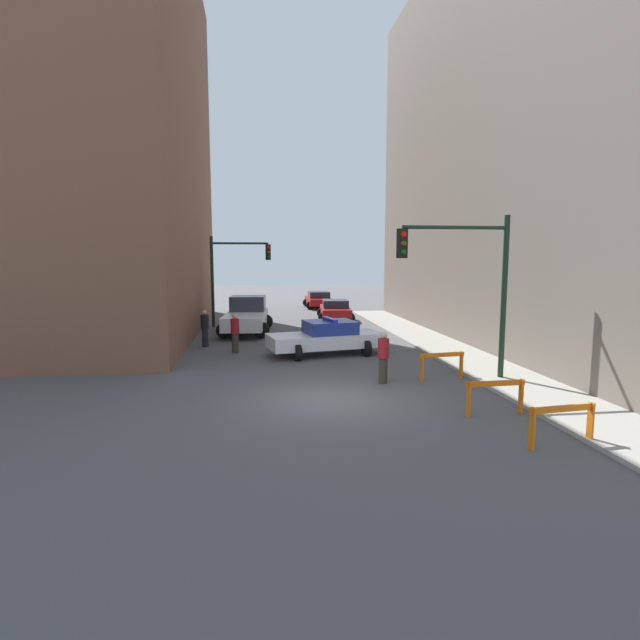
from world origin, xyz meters
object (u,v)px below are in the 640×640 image
at_px(barrier_front, 562,418).
at_px(parked_car_near, 335,309).
at_px(pedestrian_corner, 205,328).
at_px(barrier_back, 442,361).
at_px(police_car, 327,337).
at_px(traffic_light_far, 232,268).
at_px(barrier_mid, 495,392).
at_px(traffic_light_near, 470,272).
at_px(pedestrian_crossing, 235,332).
at_px(white_truck, 247,316).
at_px(parked_car_mid, 319,299).
at_px(pedestrian_sidewalk, 383,357).

bearing_deg(barrier_front, parked_car_near, 93.25).
bearing_deg(pedestrian_corner, barrier_back, -82.36).
bearing_deg(police_car, barrier_back, -157.88).
height_order(traffic_light_far, parked_car_near, traffic_light_far).
relative_size(barrier_mid, barrier_back, 1.01).
relative_size(traffic_light_near, pedestrian_crossing, 3.13).
distance_m(police_car, parked_car_near, 11.60).
bearing_deg(barrier_mid, pedestrian_corner, 126.77).
height_order(police_car, parked_car_near, police_car).
xyz_separation_m(police_car, white_truck, (-3.36, 6.62, 0.18)).
distance_m(barrier_front, barrier_back, 5.95).
relative_size(white_truck, parked_car_mid, 1.29).
bearing_deg(parked_car_near, police_car, -95.58).
xyz_separation_m(parked_car_mid, pedestrian_corner, (-7.32, -16.72, 0.19)).
bearing_deg(barrier_front, pedestrian_sidewalk, 112.44).
xyz_separation_m(parked_car_mid, pedestrian_crossing, (-5.92, -18.33, 0.19)).
height_order(parked_car_mid, pedestrian_corner, pedestrian_corner).
distance_m(white_truck, barrier_back, 13.09).
bearing_deg(traffic_light_far, white_truck, -70.58).
relative_size(traffic_light_near, barrier_mid, 3.25).
relative_size(white_truck, pedestrian_sidewalk, 3.34).
bearing_deg(pedestrian_crossing, traffic_light_near, 149.09).
height_order(traffic_light_near, pedestrian_corner, traffic_light_near).
height_order(traffic_light_near, barrier_front, traffic_light_near).
relative_size(parked_car_near, parked_car_mid, 1.03).
xyz_separation_m(traffic_light_near, traffic_light_far, (-8.03, 14.12, -0.13)).
height_order(barrier_front, barrier_back, same).
bearing_deg(barrier_mid, pedestrian_sidewalk, 119.17).
xyz_separation_m(traffic_light_near, pedestrian_corner, (-8.99, 7.63, -2.67)).
bearing_deg(barrier_front, traffic_light_far, 111.28).
xyz_separation_m(traffic_light_far, parked_car_near, (6.42, 2.36, -2.72)).
bearing_deg(white_truck, police_car, -58.16).
relative_size(police_car, parked_car_near, 1.12).
bearing_deg(parked_car_near, traffic_light_near, -78.99).
xyz_separation_m(barrier_front, barrier_back, (-0.34, 5.94, 0.00)).
distance_m(police_car, barrier_mid, 9.04).
height_order(police_car, pedestrian_corner, pedestrian_corner).
relative_size(traffic_light_near, police_car, 1.05).
relative_size(parked_car_near, barrier_mid, 2.78).
bearing_deg(barrier_back, police_car, 123.39).
bearing_deg(traffic_light_near, police_car, 126.91).
relative_size(traffic_light_far, barrier_front, 3.26).
height_order(parked_car_mid, barrier_front, parked_car_mid).
height_order(pedestrian_sidewalk, barrier_front, pedestrian_sidewalk).
distance_m(traffic_light_far, barrier_front, 21.33).
relative_size(traffic_light_far, parked_car_mid, 1.21).
bearing_deg(barrier_mid, pedestrian_crossing, 126.01).
bearing_deg(pedestrian_sidewalk, barrier_mid, -178.07).
distance_m(traffic_light_near, pedestrian_crossing, 10.05).
xyz_separation_m(traffic_light_near, white_truck, (-7.18, 11.72, -2.62)).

